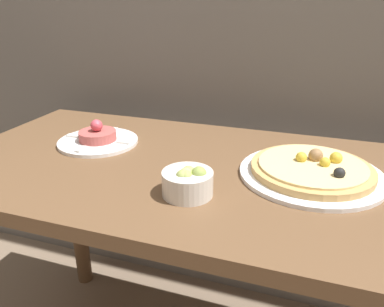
# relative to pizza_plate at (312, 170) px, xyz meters

# --- Properties ---
(dining_table) EXTENTS (1.31, 0.66, 0.74)m
(dining_table) POSITION_rel_pizza_plate_xyz_m (-0.27, -0.04, -0.13)
(dining_table) COLOR brown
(dining_table) RESTS_ON ground_plane
(pizza_plate) EXTENTS (0.34, 0.34, 0.06)m
(pizza_plate) POSITION_rel_pizza_plate_xyz_m (0.00, 0.00, 0.00)
(pizza_plate) COLOR white
(pizza_plate) RESTS_ON dining_table
(tartare_plate) EXTENTS (0.23, 0.23, 0.07)m
(tartare_plate) POSITION_rel_pizza_plate_xyz_m (-0.60, 0.03, -0.00)
(tartare_plate) COLOR white
(tartare_plate) RESTS_ON dining_table
(small_bowl) EXTENTS (0.11, 0.11, 0.07)m
(small_bowl) POSITION_rel_pizza_plate_xyz_m (-0.25, -0.18, 0.01)
(small_bowl) COLOR silver
(small_bowl) RESTS_ON dining_table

